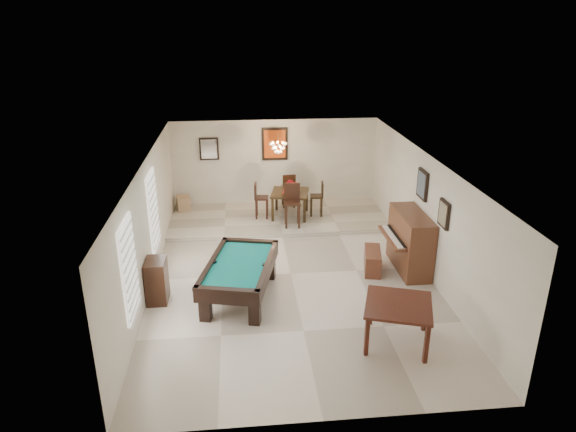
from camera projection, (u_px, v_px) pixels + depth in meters
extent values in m
cube|color=beige|center=(291.00, 274.00, 11.46)|extent=(6.00, 9.00, 0.02)
cube|color=silver|center=(275.00, 164.00, 15.16)|extent=(6.00, 0.04, 2.60)
cube|color=silver|center=(326.00, 344.00, 6.82)|extent=(6.00, 0.04, 2.60)
cube|color=silver|center=(148.00, 225.00, 10.71)|extent=(0.04, 9.00, 2.60)
cube|color=silver|center=(426.00, 215.00, 11.26)|extent=(0.04, 9.00, 2.60)
cube|color=white|center=(291.00, 161.00, 10.51)|extent=(6.00, 9.00, 0.04)
cube|color=beige|center=(279.00, 218.00, 14.45)|extent=(6.00, 2.50, 0.12)
cube|color=white|center=(129.00, 269.00, 8.63)|extent=(0.06, 1.00, 1.70)
cube|color=white|center=(153.00, 210.00, 11.23)|extent=(0.06, 1.00, 1.70)
cube|color=#5D2E1E|center=(372.00, 261.00, 11.52)|extent=(0.52, 0.93, 0.49)
cube|color=black|center=(157.00, 281.00, 10.23)|extent=(0.40, 0.59, 0.89)
cube|color=tan|center=(183.00, 203.00, 14.82)|extent=(0.45, 0.52, 0.41)
cube|color=#D84C14|center=(275.00, 144.00, 14.90)|extent=(0.75, 0.06, 0.95)
cube|color=white|center=(209.00, 149.00, 14.76)|extent=(0.55, 0.06, 0.65)
cube|color=slate|center=(423.00, 184.00, 11.32)|extent=(0.06, 0.55, 0.65)
cube|color=gray|center=(444.00, 214.00, 10.19)|extent=(0.06, 0.45, 0.55)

